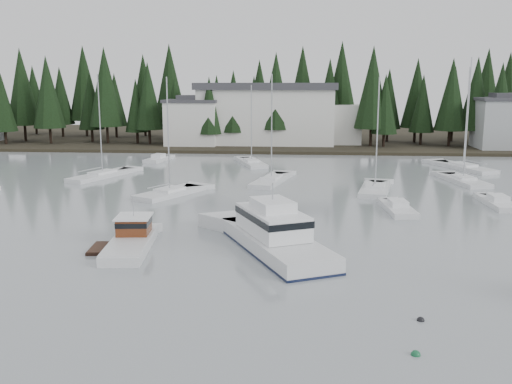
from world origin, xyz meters
TOP-DOWN VIEW (x-y plane):
  - ground at (0.00, 0.00)m, footprint 260.00×260.00m
  - far_shore_land at (0.00, 97.00)m, footprint 240.00×54.00m
  - conifer_treeline at (0.00, 86.00)m, footprint 200.00×22.00m
  - house_west at (-18.00, 79.00)m, footprint 9.54×7.42m
  - house_east_a at (36.00, 78.00)m, footprint 10.60×8.48m
  - harbor_inn at (-2.96, 82.34)m, footprint 29.50×11.50m
  - lobster_boat_brown at (-10.50, 16.38)m, footprint 4.65×8.29m
  - cabin_cruiser_center at (-0.29, 16.80)m, footprint 9.01×13.12m
  - sailboat_0 at (9.42, 39.37)m, footprint 4.48×9.08m
  - sailboat_1 at (-12.10, 35.54)m, footprint 6.57×8.88m
  - sailboat_3 at (20.40, 45.78)m, footprint 4.44×9.34m
  - sailboat_6 at (-23.01, 46.17)m, footprint 6.11×10.77m
  - sailboat_7 at (23.30, 56.64)m, footprint 6.93×11.06m
  - sailboat_8 at (-2.00, 44.10)m, footprint 4.77×10.23m
  - sailboat_9 at (-5.62, 58.56)m, footprint 5.36×9.50m
  - runabout_1 at (10.31, 29.91)m, footprint 2.76×6.92m
  - runabout_3 at (-19.75, 61.13)m, footprint 3.35×6.57m
  - runabout_4 at (20.20, 33.11)m, footprint 2.43×6.82m
  - mooring_buoy_green at (6.54, 1.65)m, footprint 0.43×0.43m
  - mooring_buoy_dark at (7.48, 5.34)m, footprint 0.39×0.39m

SIDE VIEW (x-z plane):
  - ground at x=0.00m, z-range 0.00..0.00m
  - far_shore_land at x=0.00m, z-range -0.50..0.50m
  - conifer_treeline at x=0.00m, z-range -10.00..10.00m
  - mooring_buoy_green at x=6.54m, z-range -0.21..0.21m
  - mooring_buoy_dark at x=7.48m, z-range -0.20..0.20m
  - sailboat_9 at x=-5.62m, z-range -5.77..5.90m
  - sailboat_1 at x=-12.10m, z-range -6.24..6.37m
  - sailboat_6 at x=-23.01m, z-range -6.46..6.59m
  - sailboat_7 at x=23.30m, z-range -6.96..7.10m
  - sailboat_0 at x=9.42m, z-range -6.25..6.38m
  - sailboat_8 at x=-2.00m, z-range -6.44..6.57m
  - sailboat_3 at x=20.40m, z-range -7.34..7.51m
  - runabout_1 at x=10.31m, z-range -0.58..0.84m
  - runabout_3 at x=-19.75m, z-range -0.58..0.84m
  - runabout_4 at x=20.20m, z-range -0.58..0.84m
  - lobster_boat_brown at x=-10.50m, z-range -1.54..2.44m
  - cabin_cruiser_center at x=-0.29m, z-range -1.90..3.54m
  - house_west at x=-18.00m, z-range 0.28..9.03m
  - house_east_a at x=36.00m, z-range 0.28..9.53m
  - harbor_inn at x=-2.96m, z-range 0.33..11.23m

